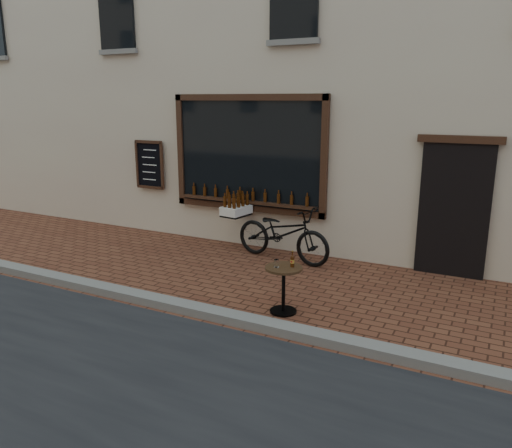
% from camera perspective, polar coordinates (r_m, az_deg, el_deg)
% --- Properties ---
extents(ground, '(90.00, 90.00, 0.00)m').
position_cam_1_polar(ground, '(6.41, -0.33, -12.51)').
color(ground, '#5A2D1D').
rests_on(ground, ground).
extents(kerb, '(90.00, 0.25, 0.12)m').
position_cam_1_polar(kerb, '(6.55, 0.49, -11.35)').
color(kerb, slate).
rests_on(kerb, ground).
extents(cargo_bicycle, '(2.31, 0.97, 1.09)m').
position_cam_1_polar(cargo_bicycle, '(9.10, 2.86, -0.92)').
color(cargo_bicycle, black).
rests_on(cargo_bicycle, ground).
extents(bistro_table, '(0.51, 0.51, 0.88)m').
position_cam_1_polar(bistro_table, '(6.87, 3.19, -6.40)').
color(bistro_table, black).
rests_on(bistro_table, ground).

